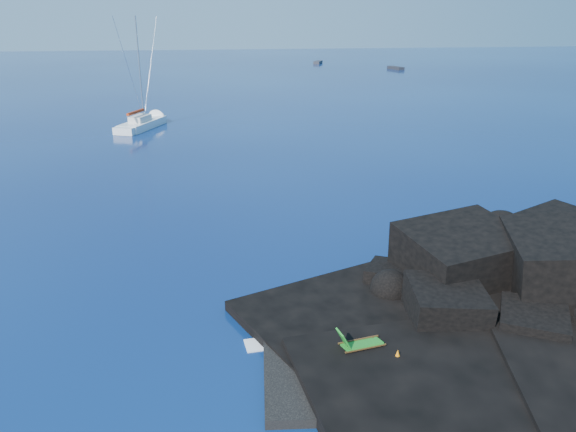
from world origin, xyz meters
The scene contains 11 objects.
ground centered at (0.00, 0.00, 0.00)m, with size 400.00×400.00×0.00m, color #040E3E.
headland centered at (13.00, 3.00, 0.00)m, with size 24.00×24.00×3.60m, color black, non-canonical shape.
beach centered at (4.50, 0.50, 0.00)m, with size 8.50×6.00×0.70m, color black.
surf_foam centered at (5.00, 5.00, 0.00)m, with size 10.00×8.00×0.06m, color white, non-canonical shape.
sailboat centered at (-8.04, 49.01, 0.00)m, with size 2.43×11.58×12.14m, color white, non-canonical shape.
deck_chair centered at (3.94, 1.12, 0.94)m, with size 1.70×0.75×1.17m, color #1C8022, non-canonical shape.
towel centered at (6.00, 1.75, 0.38)m, with size 1.93×0.91×0.05m, color white.
sunbather centered at (6.00, 1.75, 0.53)m, with size 1.83×0.46×0.25m, color tan, non-canonical shape.
marker_cone centered at (5.03, 0.30, 0.61)m, with size 0.35×0.35×0.53m, color orange.
distant_boat_a centered at (29.81, 133.16, 0.00)m, with size 1.54×4.97×0.66m, color #2B2B31.
distant_boat_b centered at (44.44, 113.96, 0.00)m, with size 1.54×4.95×0.66m, color #232328.
Camera 1 is at (-1.51, -16.08, 12.15)m, focal length 35.00 mm.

